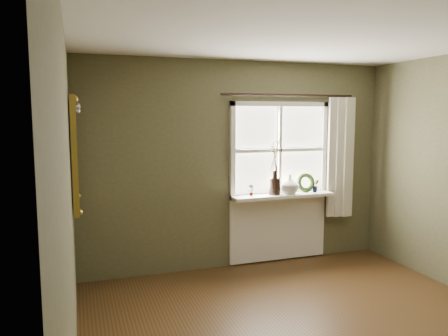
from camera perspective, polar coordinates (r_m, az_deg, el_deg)
The scene contains 14 objects.
ceiling at distance 3.53m, azimuth 15.83°, elevation 17.64°, with size 4.50×4.50×0.00m, color silver.
wall_back at distance 5.56m, azimuth 1.80°, elevation 0.43°, with size 4.00×0.10×2.60m, color brown.
wall_left at distance 2.94m, azimuth -20.48°, elevation -5.86°, with size 0.10×4.50×2.60m, color brown.
window_frame at distance 5.69m, azimuth 7.26°, elevation 2.35°, with size 1.36×0.06×1.24m.
window_sill at distance 5.67m, azimuth 7.65°, elevation -3.59°, with size 1.36×0.26×0.04m, color white.
window_apron at distance 5.86m, azimuth 7.10°, elevation -7.64°, with size 1.36×0.04×0.88m, color white.
dark_jug at distance 5.60m, azimuth 6.63°, elevation -2.39°, with size 0.15×0.15×0.21m, color black.
cream_vase at distance 5.69m, azimuth 8.57°, elevation -2.10°, with size 0.24×0.24×0.25m, color beige.
wreath at distance 5.85m, azimuth 10.62°, elevation -2.15°, with size 0.26×0.26×0.06m, color #304B21.
potted_plant_left at distance 5.48m, azimuth 3.56°, elevation -2.88°, with size 0.08×0.06×0.15m, color #304B21.
potted_plant_right at distance 5.88m, azimuth 11.89°, elevation -2.26°, with size 0.09×0.07×0.17m, color #304B21.
curtain at distance 6.04m, azimuth 14.84°, elevation 1.33°, with size 0.36×0.12×1.59m, color beige.
curtain_rod at distance 5.67m, azimuth 8.55°, elevation 9.39°, with size 0.03×0.03×1.84m, color black.
gilt_mirror at distance 4.52m, azimuth -18.99°, elevation 1.94°, with size 0.10×0.92×1.10m.
Camera 1 is at (-1.95, -2.87, 1.93)m, focal length 35.00 mm.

